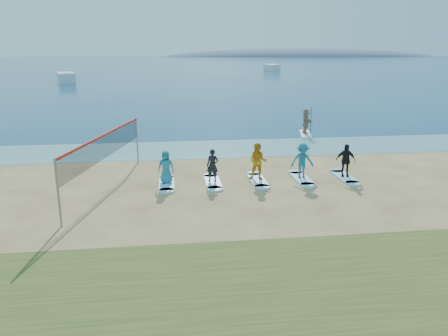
{
  "coord_description": "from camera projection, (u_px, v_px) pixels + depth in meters",
  "views": [
    {
      "loc": [
        -3.28,
        -16.02,
        6.13
      ],
      "look_at": [
        -0.97,
        2.0,
        1.1
      ],
      "focal_mm": 35.0,
      "sensor_mm": 36.0,
      "label": 1
    }
  ],
  "objects": [
    {
      "name": "student_4",
      "position": [
        345.0,
        160.0,
        21.0
      ],
      "size": [
        0.99,
        0.58,
        1.59
      ],
      "primitive_type": "imported",
      "rotation": [
        0.0,
        0.0,
        -0.21
      ],
      "color": "black",
      "rests_on": "surfboard_4"
    },
    {
      "name": "boat_offshore_a",
      "position": [
        67.0,
        83.0,
        78.7
      ],
      "size": [
        4.55,
        7.4,
        1.79
      ],
      "primitive_type": "cube",
      "rotation": [
        0.0,
        0.0,
        0.28
      ],
      "color": "silver",
      "rests_on": "ground"
    },
    {
      "name": "surfboard_1",
      "position": [
        213.0,
        182.0,
        20.43
      ],
      "size": [
        0.7,
        2.2,
        0.09
      ],
      "primitive_type": "cube",
      "color": "#A4E4FF",
      "rests_on": "ground"
    },
    {
      "name": "volleyball_net",
      "position": [
        105.0,
        146.0,
        19.29
      ],
      "size": [
        2.25,
        8.83,
        2.5
      ],
      "rotation": [
        0.0,
        0.0,
        -0.24
      ],
      "color": "gray",
      "rests_on": "ground"
    },
    {
      "name": "student_3",
      "position": [
        302.0,
        161.0,
        20.72
      ],
      "size": [
        1.15,
        0.73,
        1.69
      ],
      "primitive_type": "imported",
      "rotation": [
        0.0,
        0.0,
        -0.1
      ],
      "color": "#1B6986",
      "rests_on": "surfboard_3"
    },
    {
      "name": "paddleboard",
      "position": [
        305.0,
        134.0,
        31.61
      ],
      "size": [
        1.37,
        3.08,
        0.12
      ],
      "primitive_type": "cube",
      "rotation": [
        0.0,
        0.0,
        -0.23
      ],
      "color": "silver",
      "rests_on": "ground"
    },
    {
      "name": "surfboard_3",
      "position": [
        301.0,
        179.0,
        20.96
      ],
      "size": [
        0.7,
        2.2,
        0.09
      ],
      "primitive_type": "cube",
      "color": "#A4E4FF",
      "rests_on": "ground"
    },
    {
      "name": "surfboard_0",
      "position": [
        167.0,
        184.0,
        20.17
      ],
      "size": [
        0.7,
        2.2,
        0.09
      ],
      "primitive_type": "cube",
      "color": "#A4E4FF",
      "rests_on": "ground"
    },
    {
      "name": "student_0",
      "position": [
        166.0,
        167.0,
        19.95
      ],
      "size": [
        0.81,
        0.59,
        1.52
      ],
      "primitive_type": "imported",
      "rotation": [
        0.0,
        0.0,
        -0.15
      ],
      "color": "teal",
      "rests_on": "surfboard_0"
    },
    {
      "name": "boat_offshore_b",
      "position": [
        272.0,
        71.0,
        116.22
      ],
      "size": [
        3.37,
        6.39,
        1.84
      ],
      "primitive_type": "cube",
      "rotation": [
        0.0,
        0.0,
        0.22
      ],
      "color": "silver",
      "rests_on": "ground"
    },
    {
      "name": "island_ridge",
      "position": [
        303.0,
        56.0,
        315.79
      ],
      "size": [
        220.0,
        56.0,
        18.0
      ],
      "primitive_type": "ellipsoid",
      "color": "slate",
      "rests_on": "ground"
    },
    {
      "name": "ground",
      "position": [
        255.0,
        207.0,
        17.35
      ],
      "size": [
        600.0,
        600.0,
        0.0
      ],
      "primitive_type": "plane",
      "color": "tan",
      "rests_on": "ground"
    },
    {
      "name": "student_2",
      "position": [
        258.0,
        162.0,
        20.45
      ],
      "size": [
        1.02,
        0.91,
        1.75
      ],
      "primitive_type": "imported",
      "rotation": [
        0.0,
        0.0,
        -0.34
      ],
      "color": "orange",
      "rests_on": "surfboard_2"
    },
    {
      "name": "student_1",
      "position": [
        213.0,
        165.0,
        20.22
      ],
      "size": [
        0.64,
        0.53,
        1.52
      ],
      "primitive_type": "imported",
      "rotation": [
        0.0,
        0.0,
        -0.34
      ],
      "color": "black",
      "rests_on": "surfboard_1"
    },
    {
      "name": "surfboard_4",
      "position": [
        344.0,
        177.0,
        21.22
      ],
      "size": [
        0.7,
        2.2,
        0.09
      ],
      "primitive_type": "cube",
      "color": "#A4E4FF",
      "rests_on": "ground"
    },
    {
      "name": "ocean",
      "position": [
        175.0,
        64.0,
        170.3
      ],
      "size": [
        600.0,
        600.0,
        0.0
      ],
      "primitive_type": "plane",
      "color": "navy",
      "rests_on": "ground"
    },
    {
      "name": "paddleboarder",
      "position": [
        306.0,
        121.0,
        31.36
      ],
      "size": [
        0.58,
        1.66,
        1.77
      ],
      "primitive_type": "imported",
      "rotation": [
        0.0,
        0.0,
        1.53
      ],
      "color": "tan",
      "rests_on": "paddleboard"
    },
    {
      "name": "shallow_water",
      "position": [
        222.0,
        148.0,
        27.38
      ],
      "size": [
        600.0,
        600.0,
        0.0
      ],
      "primitive_type": "plane",
      "color": "teal",
      "rests_on": "ground"
    },
    {
      "name": "surfboard_2",
      "position": [
        258.0,
        180.0,
        20.7
      ],
      "size": [
        0.7,
        2.2,
        0.09
      ],
      "primitive_type": "cube",
      "color": "#A4E4FF",
      "rests_on": "ground"
    }
  ]
}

